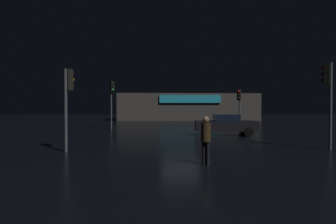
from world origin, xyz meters
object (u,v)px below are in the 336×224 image
traffic_signal_main (68,92)px  traffic_signal_cross_right (328,87)px  pedestrian (206,137)px  traffic_signal_opposite (112,94)px  store_building (186,107)px  car_near (226,125)px  traffic_signal_cross_left (239,101)px

traffic_signal_main → traffic_signal_cross_right: 12.32m
traffic_signal_main → pedestrian: size_ratio=2.19×
traffic_signal_opposite → pedestrian: traffic_signal_opposite is taller
traffic_signal_cross_right → pedestrian: 7.64m
traffic_signal_cross_right → pedestrian: size_ratio=2.42×
traffic_signal_opposite → pedestrian: (5.61, -15.78, -2.19)m
traffic_signal_main → pedestrian: traffic_signal_main is taller
store_building → traffic_signal_main: 34.09m
store_building → car_near: store_building is taller
store_building → traffic_signal_cross_left: 20.40m
traffic_signal_cross_left → traffic_signal_cross_right: (0.46, -12.44, 0.41)m
pedestrian → store_building: bearing=84.4°
traffic_signal_cross_right → store_building: bearing=95.3°
car_near → traffic_signal_cross_right: bearing=-65.2°
store_building → traffic_signal_main: bearing=-105.8°
store_building → traffic_signal_main: store_building is taller
pedestrian → traffic_signal_cross_left: bearing=68.8°
traffic_signal_cross_left → car_near: traffic_signal_cross_left is taller
car_near → traffic_signal_cross_left: bearing=63.7°
traffic_signal_cross_left → car_near: bearing=-116.3°
store_building → traffic_signal_cross_right: traffic_signal_cross_right is taller
car_near → traffic_signal_main: bearing=-142.3°
car_near → pedestrian: bearing=-108.3°
traffic_signal_cross_left → pedestrian: (-6.12, -15.77, -1.59)m
traffic_signal_main → traffic_signal_cross_right: traffic_signal_cross_right is taller
traffic_signal_cross_left → traffic_signal_cross_right: 12.46m
traffic_signal_cross_left → pedestrian: size_ratio=2.15×
traffic_signal_cross_left → traffic_signal_cross_right: size_ratio=0.89×
store_building → traffic_signal_cross_left: (2.57, -20.23, 0.53)m
store_building → traffic_signal_cross_left: store_building is taller
pedestrian → traffic_signal_opposite: bearing=109.6°
traffic_signal_cross_right → pedestrian: (-6.59, -3.33, -1.99)m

